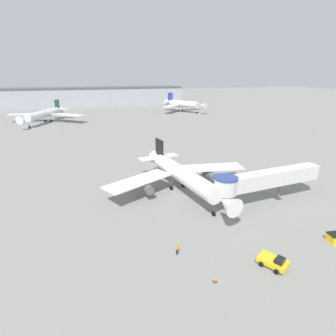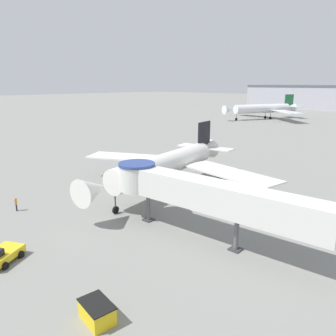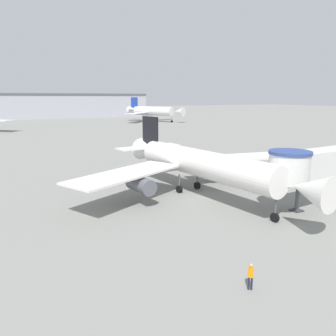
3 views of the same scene
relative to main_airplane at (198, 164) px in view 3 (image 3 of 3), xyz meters
The scene contains 6 objects.
ground_plane 4.06m from the main_airplane, 121.87° to the right, with size 800.00×800.00×0.00m, color gray.
main_airplane is the anchor object (origin of this frame).
traffic_cone_starboard_wing 13.34m from the main_airplane, ahead, with size 0.48×0.48×0.79m.
ground_crew_marshaller 20.34m from the main_airplane, 112.78° to the right, with size 0.38×0.35×1.72m.
background_jet_blue_tail 123.10m from the main_airplane, 68.49° to the left, with size 30.53×30.41×11.61m.
terminal_building 173.94m from the main_airplane, 92.95° to the left, with size 142.21×23.10×13.82m.
Camera 3 is at (-19.48, -31.00, 11.43)m, focal length 35.00 mm.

